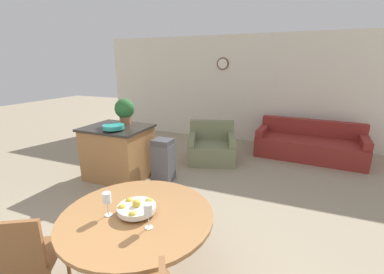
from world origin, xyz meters
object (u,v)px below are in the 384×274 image
(fruit_bowl, at_px, (137,208))
(teal_bowl, at_px, (113,127))
(dining_chair_near_left, at_px, (27,255))
(couch, at_px, (309,145))
(armchair, at_px, (211,148))
(wine_glass_left, at_px, (107,199))
(dining_table, at_px, (138,231))
(trash_bin, at_px, (163,160))
(kitchen_island, at_px, (119,152))
(potted_plant, at_px, (125,110))
(wine_glass_right, at_px, (148,210))

(fruit_bowl, xyz_separation_m, teal_bowl, (-1.57, 1.68, 0.18))
(dining_chair_near_left, xyz_separation_m, teal_bowl, (-0.85, 2.19, 0.49))
(couch, bearing_deg, teal_bowl, -134.92)
(armchair, bearing_deg, wine_glass_left, -104.61)
(armchair, bearing_deg, dining_chair_near_left, -112.60)
(couch, bearing_deg, dining_table, -105.02)
(dining_table, xyz_separation_m, trash_bin, (-0.89, 2.08, -0.21))
(trash_bin, height_order, couch, couch)
(fruit_bowl, height_order, kitchen_island, kitchen_island)
(potted_plant, distance_m, trash_bin, 1.14)
(wine_glass_right, relative_size, kitchen_island, 0.19)
(dining_table, bearing_deg, potted_plant, 127.96)
(wine_glass_right, bearing_deg, armchair, 99.96)
(dining_table, height_order, potted_plant, potted_plant)
(dining_chair_near_left, xyz_separation_m, fruit_bowl, (0.72, 0.51, 0.31))
(potted_plant, relative_size, couch, 0.20)
(wine_glass_left, bearing_deg, dining_table, 28.00)
(potted_plant, bearing_deg, trash_bin, -4.33)
(dining_table, distance_m, couch, 4.62)
(teal_bowl, bearing_deg, dining_table, -46.94)
(dining_chair_near_left, bearing_deg, armchair, 54.69)
(fruit_bowl, relative_size, wine_glass_left, 1.55)
(kitchen_island, height_order, couch, kitchen_island)
(wine_glass_right, distance_m, trash_bin, 2.52)
(dining_table, distance_m, armchair, 3.37)
(fruit_bowl, bearing_deg, wine_glass_left, -152.33)
(wine_glass_left, distance_m, kitchen_island, 2.53)
(fruit_bowl, distance_m, teal_bowl, 2.31)
(kitchen_island, bearing_deg, armchair, 48.30)
(wine_glass_left, bearing_deg, fruit_bowl, 27.67)
(wine_glass_right, xyz_separation_m, kitchen_island, (-1.89, 2.03, -0.44))
(fruit_bowl, distance_m, couch, 4.64)
(teal_bowl, bearing_deg, dining_chair_near_left, -68.90)
(fruit_bowl, xyz_separation_m, couch, (1.51, 4.36, -0.54))
(wine_glass_right, relative_size, couch, 0.09)
(fruit_bowl, bearing_deg, dining_chair_near_left, -144.85)
(kitchen_island, bearing_deg, trash_bin, 12.72)
(wine_glass_right, xyz_separation_m, teal_bowl, (-1.77, 1.81, 0.08))
(armchair, bearing_deg, fruit_bowl, -100.92)
(kitchen_island, bearing_deg, potted_plant, 86.22)
(wine_glass_left, height_order, teal_bowl, teal_bowl)
(dining_chair_near_left, distance_m, armchair, 3.87)
(potted_plant, bearing_deg, wine_glass_right, -50.56)
(teal_bowl, relative_size, potted_plant, 0.77)
(fruit_bowl, xyz_separation_m, wine_glass_left, (-0.21, -0.11, 0.10))
(trash_bin, bearing_deg, couch, 43.47)
(dining_table, bearing_deg, wine_glass_right, -33.48)
(couch, distance_m, armchair, 2.18)
(armchair, bearing_deg, kitchen_island, -149.62)
(trash_bin, xyz_separation_m, couch, (2.40, 2.27, -0.10))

